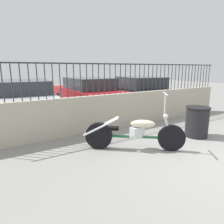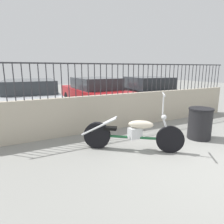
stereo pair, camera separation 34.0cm
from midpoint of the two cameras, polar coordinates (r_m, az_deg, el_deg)
name	(u,v)px [view 2 (the right image)]	position (r m, az deg, el deg)	size (l,w,h in m)	color
ground_plane	(217,166)	(4.37, 29.90, -13.19)	(40.00, 40.00, 0.00)	gray
low_wall	(130,110)	(6.20, 6.79, 0.67)	(8.30, 0.18, 1.02)	#B2A893
fence_railing	(131,74)	(6.08, 7.05, 10.73)	(8.30, 0.04, 0.88)	#2D2D33
motorcycle_green	(128,133)	(4.40, 6.76, -6.12)	(1.85, 1.45, 1.27)	black
trash_bin	(200,123)	(5.60, 25.43, -2.97)	(0.60, 0.60, 0.79)	black
car_silver	(31,98)	(7.84, -21.08, 3.76)	(2.25, 4.65, 1.37)	black
car_red	(94,93)	(8.79, -4.04, 5.39)	(1.76, 4.49, 1.37)	black
car_black	(146,91)	(9.66, 10.67, 5.81)	(2.34, 4.33, 1.37)	black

